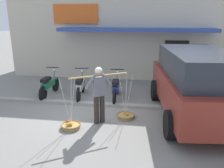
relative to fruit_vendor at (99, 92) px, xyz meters
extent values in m
plane|color=gray|center=(-0.41, 0.66, -0.98)|extent=(90.00, 90.00, 0.00)
cube|color=gray|center=(-0.41, 1.36, -0.93)|extent=(20.00, 0.24, 0.10)
cylinder|color=#2D2823|center=(0.08, 0.05, -0.55)|extent=(0.15, 0.15, 0.86)
cylinder|color=#2D2823|center=(-0.08, -0.05, -0.55)|extent=(0.15, 0.15, 0.86)
cube|color=slate|center=(0.00, 0.00, 0.15)|extent=(0.39, 0.35, 0.54)
sphere|color=tan|center=(0.00, 0.00, 0.56)|extent=(0.21, 0.21, 0.21)
sphere|color=silver|center=(0.00, 0.00, 0.61)|extent=(0.22, 0.22, 0.22)
cylinder|color=slate|center=(0.20, 0.13, 0.32)|extent=(0.34, 0.25, 0.43)
cylinder|color=slate|center=(-0.20, -0.13, 0.32)|extent=(0.34, 0.25, 0.43)
cylinder|color=tan|center=(0.00, 0.00, 0.47)|extent=(1.50, 0.94, 0.04)
cylinder|color=#B2894C|center=(0.74, 0.45, -0.93)|extent=(0.53, 0.53, 0.09)
torus|color=olive|center=(0.74, 0.45, -0.88)|extent=(0.57, 0.57, 0.05)
sphere|color=red|center=(0.75, 0.48, -0.84)|extent=(0.10, 0.10, 0.10)
sphere|color=#6DA840|center=(0.80, 0.46, -0.84)|extent=(0.09, 0.09, 0.09)
sphere|color=#67A03D|center=(0.77, 0.48, -0.84)|extent=(0.09, 0.09, 0.09)
sphere|color=gold|center=(0.78, 0.44, -0.85)|extent=(0.08, 0.08, 0.08)
cylinder|color=silver|center=(0.74, 0.57, -0.21)|extent=(0.01, 0.25, 1.36)
cylinder|color=silver|center=(0.63, 0.39, -0.21)|extent=(0.22, 0.13, 1.36)
cylinder|color=silver|center=(0.84, 0.39, -0.21)|extent=(0.22, 0.13, 1.36)
cylinder|color=#B2894C|center=(-0.74, -0.45, -0.93)|extent=(0.53, 0.53, 0.09)
torus|color=olive|center=(-0.74, -0.45, -0.88)|extent=(0.57, 0.57, 0.05)
sphere|color=gold|center=(-0.72, -0.49, -0.84)|extent=(0.10, 0.10, 0.10)
sphere|color=yellow|center=(-0.80, -0.52, -0.84)|extent=(0.09, 0.09, 0.09)
sphere|color=yellow|center=(-0.73, -0.42, -0.85)|extent=(0.08, 0.08, 0.08)
sphere|color=red|center=(-0.86, -0.36, -0.84)|extent=(0.09, 0.09, 0.09)
cylinder|color=silver|center=(-0.74, -0.33, -0.21)|extent=(0.01, 0.25, 1.36)
cylinder|color=silver|center=(-0.84, -0.51, -0.21)|extent=(0.22, 0.13, 1.36)
cylinder|color=silver|center=(-0.63, -0.51, -0.21)|extent=(0.22, 0.13, 1.36)
cylinder|color=black|center=(-2.46, 2.74, -0.69)|extent=(0.08, 0.58, 0.58)
cylinder|color=black|center=(-2.46, 1.50, -0.69)|extent=(0.08, 0.58, 0.58)
cube|color=#19663D|center=(-2.46, 2.74, -0.43)|extent=(0.14, 0.28, 0.06)
cube|color=#19663D|center=(-2.46, 2.02, -0.47)|extent=(0.20, 0.90, 0.24)
cube|color=black|center=(-2.46, 1.84, -0.23)|extent=(0.22, 0.56, 0.12)
cylinder|color=slate|center=(-2.46, 2.64, -0.30)|extent=(0.06, 0.30, 0.76)
cylinder|color=black|center=(-2.46, 2.56, 0.09)|extent=(0.54, 0.04, 0.04)
sphere|color=silver|center=(-2.46, 2.72, -0.05)|extent=(0.11, 0.11, 0.11)
cylinder|color=black|center=(-1.26, 2.76, -0.69)|extent=(0.16, 0.59, 0.58)
cylinder|color=black|center=(-1.09, 1.53, -0.69)|extent=(0.16, 0.59, 0.58)
cube|color=silver|center=(-1.26, 2.76, -0.43)|extent=(0.18, 0.30, 0.06)
cube|color=silver|center=(-1.16, 2.05, -0.47)|extent=(0.32, 0.92, 0.24)
cube|color=black|center=(-1.14, 1.87, -0.23)|extent=(0.29, 0.58, 0.12)
cylinder|color=slate|center=(-1.25, 2.66, -0.30)|extent=(0.10, 0.30, 0.76)
cylinder|color=black|center=(-1.24, 2.58, 0.09)|extent=(0.54, 0.11, 0.04)
sphere|color=silver|center=(-1.26, 2.74, -0.05)|extent=(0.11, 0.11, 0.11)
cylinder|color=black|center=(0.20, 2.76, -0.69)|extent=(0.10, 0.58, 0.58)
cylinder|color=black|center=(0.24, 1.52, -0.69)|extent=(0.10, 0.58, 0.58)
cube|color=navy|center=(0.20, 2.76, -0.43)|extent=(0.15, 0.28, 0.06)
cube|color=navy|center=(0.23, 2.04, -0.47)|extent=(0.23, 0.91, 0.24)
cube|color=black|center=(0.23, 1.86, -0.23)|extent=(0.24, 0.57, 0.12)
cylinder|color=slate|center=(0.20, 2.66, -0.30)|extent=(0.07, 0.30, 0.76)
cylinder|color=black|center=(0.21, 2.58, 0.09)|extent=(0.54, 0.06, 0.04)
sphere|color=silver|center=(0.20, 2.74, -0.05)|extent=(0.11, 0.11, 0.11)
cube|color=maroon|center=(2.80, 0.92, -0.12)|extent=(2.34, 4.86, 0.96)
cube|color=#282D38|center=(2.81, 0.77, 0.74)|extent=(2.05, 3.81, 0.76)
cube|color=black|center=(2.57, 3.32, -0.30)|extent=(1.62, 0.25, 0.44)
cylinder|color=black|center=(1.71, 2.28, -0.60)|extent=(0.33, 0.78, 0.76)
cylinder|color=black|center=(3.60, 2.46, -0.60)|extent=(0.33, 0.78, 0.76)
cylinder|color=black|center=(1.99, -0.62, -0.60)|extent=(0.33, 0.78, 0.76)
cube|color=silver|center=(2.57, 3.28, -0.48)|extent=(0.44, 0.06, 0.12)
cube|color=beige|center=(0.78, 7.55, 1.12)|extent=(13.00, 5.00, 4.20)
cube|color=#334CA3|center=(0.78, 4.55, 1.52)|extent=(7.15, 1.00, 0.16)
cube|color=#DB5B1E|center=(-2.14, 5.00, 2.22)|extent=(2.20, 0.08, 0.90)
cube|color=black|center=(2.73, 5.03, 0.02)|extent=(1.10, 0.06, 2.00)
camera|label=1|loc=(1.27, -6.09, 2.04)|focal=36.41mm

